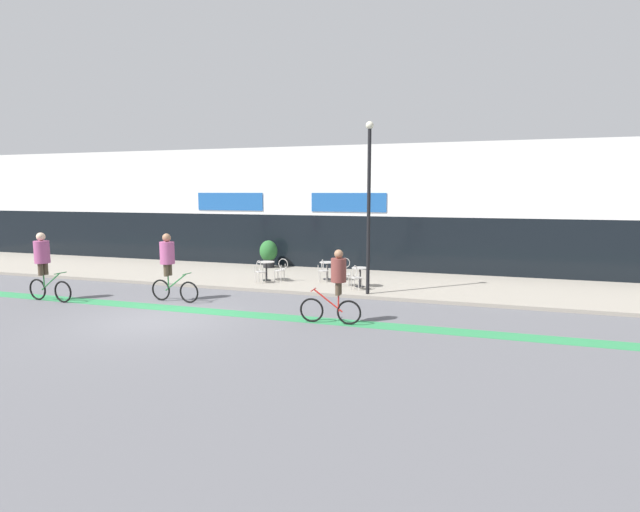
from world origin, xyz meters
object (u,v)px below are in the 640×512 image
object	(u,v)px
bistro_table_2	(360,273)
bistro_table_0	(266,267)
cyclist_2	(169,262)
bistro_table_1	(327,267)
lamp_post	(369,197)
cafe_chair_1_side	(343,267)
cafe_chair_2_side	(344,272)
cafe_chair_2_near	(356,276)
cafe_chair_0_near	(260,270)
cyclist_0	(44,261)
cyclist_1	(336,282)
planter_pot	(269,253)
cafe_chair_1_near	(323,269)
cafe_chair_0_side	(281,268)

from	to	relation	value
bistro_table_2	bistro_table_0	bearing A→B (deg)	177.44
cyclist_2	bistro_table_0	bearing A→B (deg)	68.12
bistro_table_1	lamp_post	world-z (taller)	lamp_post
bistro_table_2	cyclist_2	xyz separation A→B (m)	(-5.54, -3.75, 0.70)
cafe_chair_1_side	cafe_chair_2_side	size ratio (longest dim) A/B	1.00
bistro_table_1	cafe_chair_2_near	distance (m)	2.37
bistro_table_2	cafe_chair_1_side	xyz separation A→B (m)	(-0.98, 1.14, 0.01)
cafe_chair_0_near	cafe_chair_2_side	xyz separation A→B (m)	(3.19, 0.45, 0.00)
bistro_table_0	bistro_table_2	world-z (taller)	bistro_table_0
bistro_table_0	bistro_table_1	distance (m)	2.41
cyclist_0	cafe_chair_2_near	bearing A→B (deg)	27.16
cafe_chair_0_near	cafe_chair_2_near	distance (m)	3.81
bistro_table_1	cafe_chair_1_side	distance (m)	0.63
cafe_chair_0_near	cafe_chair_2_near	world-z (taller)	same
cafe_chair_2_side	cyclist_1	xyz separation A→B (m)	(1.09, -4.79, 0.54)
cafe_chair_2_near	planter_pot	world-z (taller)	planter_pot
cafe_chair_1_near	bistro_table_2	bearing A→B (deg)	-116.23
cafe_chair_1_near	cafe_chair_2_near	distance (m)	1.95
cafe_chair_2_side	cyclist_0	distance (m)	10.18
cafe_chair_1_near	cyclist_1	xyz separation A→B (m)	(2.06, -5.30, 0.54)
cafe_chair_1_side	bistro_table_0	bearing A→B (deg)	12.64
cafe_chair_2_near	cyclist_2	xyz separation A→B (m)	(-5.53, -3.12, 0.68)
cafe_chair_0_near	lamp_post	bearing A→B (deg)	-99.74
cafe_chair_1_side	lamp_post	bearing A→B (deg)	117.37
cafe_chair_2_side	cyclist_1	bearing A→B (deg)	-80.21
cafe_chair_0_side	cafe_chair_1_near	bearing A→B (deg)	-162.67
bistro_table_2	cyclist_0	world-z (taller)	cyclist_0
cafe_chair_0_side	cafe_chair_1_near	world-z (taller)	same
cafe_chair_2_near	lamp_post	bearing A→B (deg)	-125.34
bistro_table_2	lamp_post	bearing A→B (deg)	-64.61
cafe_chair_0_side	cyclist_2	distance (m)	4.61
bistro_table_1	cyclist_1	size ratio (longest dim) A/B	0.34
cafe_chair_0_near	cyclist_2	distance (m)	3.78
cafe_chair_0_near	planter_pot	world-z (taller)	planter_pot
cafe_chair_0_near	cafe_chair_1_side	world-z (taller)	same
bistro_table_1	bistro_table_2	world-z (taller)	bistro_table_2
cyclist_2	cyclist_1	bearing A→B (deg)	-7.97
cafe_chair_0_side	cafe_chair_2_near	size ratio (longest dim) A/B	1.00
bistro_table_1	cafe_chair_2_near	xyz separation A→B (m)	(1.59, -1.76, 0.02)
planter_pot	cafe_chair_1_near	bearing A→B (deg)	-38.68
bistro_table_0	lamp_post	bearing A→B (deg)	-16.75
bistro_table_0	cafe_chair_0_near	xyz separation A→B (m)	(0.00, -0.63, -0.01)
lamp_post	cafe_chair_2_near	bearing A→B (deg)	136.91
cafe_chair_0_side	cafe_chair_2_side	bearing A→B (deg)	-178.61
bistro_table_0	cafe_chair_2_near	size ratio (longest dim) A/B	0.83
bistro_table_1	cyclist_2	bearing A→B (deg)	-128.92
bistro_table_1	cafe_chair_2_side	distance (m)	1.50
planter_pot	lamp_post	xyz separation A→B (m)	(5.65, -4.46, 2.61)
planter_pot	bistro_table_0	bearing A→B (deg)	-67.75
cafe_chair_2_near	lamp_post	xyz separation A→B (m)	(0.55, -0.52, 2.78)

